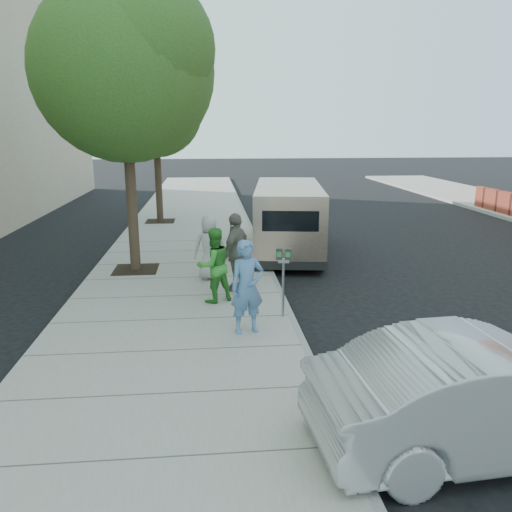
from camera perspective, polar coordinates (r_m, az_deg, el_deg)
name	(u,v)px	position (r m, az deg, el deg)	size (l,w,h in m)	color
ground	(221,300)	(11.92, -4.03, -5.08)	(120.00, 120.00, 0.00)	black
sidewalk	(178,299)	(11.92, -8.86, -4.84)	(5.00, 60.00, 0.15)	gray
curb_face	(281,295)	(12.01, 2.87, -4.53)	(0.12, 60.00, 0.16)	gray
tree_near	(125,64)	(13.89, -14.72, 20.47)	(4.62, 4.60, 7.53)	black
tree_far	(156,105)	(21.36, -11.36, 16.52)	(3.92, 3.80, 6.49)	black
parking_meter	(283,268)	(10.17, 3.16, -1.34)	(0.31, 0.16, 1.46)	gray
van	(288,217)	(16.22, 3.68, 4.42)	(2.75, 6.19, 2.22)	#C8A88F
sedan	(492,395)	(7.04, 25.38, -14.15)	(1.59, 4.55, 1.50)	#ABADB3
person_officer	(247,287)	(9.43, -1.02, -3.56)	(0.66, 0.43, 1.80)	#5481B2
person_green_shirt	(214,265)	(11.18, -4.84, -1.05)	(0.82, 0.64, 1.69)	green
person_gray_shirt	(210,247)	(12.90, -5.29, 0.99)	(0.82, 0.54, 1.69)	#AAAAAD
person_striped_polo	(236,252)	(11.94, -2.26, 0.47)	(1.11, 0.46, 1.89)	slate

